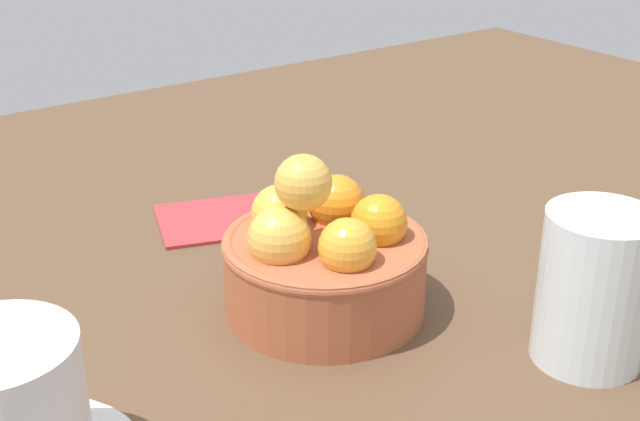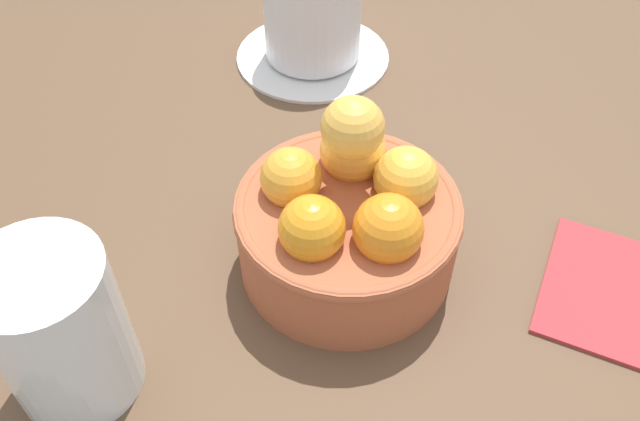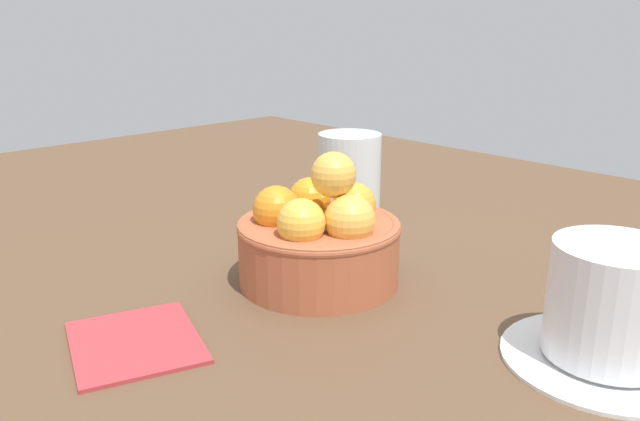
{
  "view_description": "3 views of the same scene",
  "coord_description": "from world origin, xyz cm",
  "px_view_note": "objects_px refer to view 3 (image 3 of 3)",
  "views": [
    {
      "loc": [
        -30.99,
        -43.28,
        31.88
      ],
      "look_at": [
        0.69,
        1.56,
        7.0
      ],
      "focal_mm": 48.28,
      "sensor_mm": 36.0,
      "label": 1
    },
    {
      "loc": [
        28.69,
        1.16,
        35.7
      ],
      "look_at": [
        1.13,
        -1.64,
        6.03
      ],
      "focal_mm": 37.8,
      "sensor_mm": 36.0,
      "label": 2
    },
    {
      "loc": [
        -38.49,
        36.63,
        23.14
      ],
      "look_at": [
        -0.31,
        0.17,
        6.8
      ],
      "focal_mm": 36.0,
      "sensor_mm": 36.0,
      "label": 3
    }
  ],
  "objects_px": {
    "terracotta_bowl": "(319,239)",
    "water_glass": "(349,178)",
    "coffee_cup": "(611,311)",
    "folded_napkin": "(135,340)"
  },
  "relations": [
    {
      "from": "coffee_cup",
      "to": "water_glass",
      "type": "relative_size",
      "value": 1.37
    },
    {
      "from": "terracotta_bowl",
      "to": "folded_napkin",
      "type": "distance_m",
      "value": 0.18
    },
    {
      "from": "terracotta_bowl",
      "to": "coffee_cup",
      "type": "distance_m",
      "value": 0.24
    },
    {
      "from": "coffee_cup",
      "to": "water_glass",
      "type": "bearing_deg",
      "value": -16.14
    },
    {
      "from": "terracotta_bowl",
      "to": "water_glass",
      "type": "distance_m",
      "value": 0.18
    },
    {
      "from": "terracotta_bowl",
      "to": "water_glass",
      "type": "xyz_separation_m",
      "value": [
        0.1,
        -0.15,
        0.01
      ]
    },
    {
      "from": "coffee_cup",
      "to": "folded_napkin",
      "type": "distance_m",
      "value": 0.33
    },
    {
      "from": "terracotta_bowl",
      "to": "folded_napkin",
      "type": "bearing_deg",
      "value": 86.31
    },
    {
      "from": "coffee_cup",
      "to": "folded_napkin",
      "type": "relative_size",
      "value": 1.36
    },
    {
      "from": "terracotta_bowl",
      "to": "water_glass",
      "type": "height_order",
      "value": "terracotta_bowl"
    }
  ]
}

